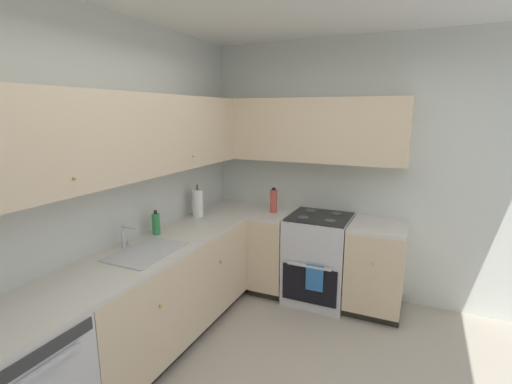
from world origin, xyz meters
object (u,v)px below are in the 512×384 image
(oil_bottle, at_px, (274,201))
(paper_towel_roll, at_px, (198,203))
(oven_range, at_px, (318,257))
(soap_bottle, at_px, (156,224))

(oil_bottle, bearing_deg, paper_towel_roll, 126.47)
(paper_towel_roll, bearing_deg, oven_range, -66.70)
(soap_bottle, distance_m, paper_towel_roll, 0.63)
(oven_range, bearing_deg, paper_towel_roll, 113.30)
(oven_range, distance_m, paper_towel_roll, 1.38)
(oven_range, xyz_separation_m, paper_towel_roll, (-0.49, 1.15, 0.58))
(oil_bottle, bearing_deg, soap_bottle, 148.97)
(oven_range, height_order, paper_towel_roll, paper_towel_roll)
(oil_bottle, bearing_deg, oven_range, -87.91)
(oven_range, bearing_deg, soap_bottle, 133.85)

